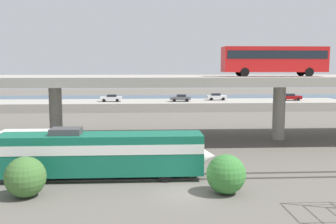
{
  "coord_description": "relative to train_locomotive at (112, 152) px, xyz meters",
  "views": [
    {
      "loc": [
        -2.81,
        -27.39,
        9.13
      ],
      "look_at": [
        -0.14,
        19.82,
        3.56
      ],
      "focal_mm": 42.08,
      "sensor_mm": 36.0,
      "label": 1
    }
  ],
  "objects": [
    {
      "name": "shrub_left",
      "position": [
        -5.62,
        -4.25,
        -0.76
      ],
      "size": [
        2.86,
        2.86,
        2.86
      ],
      "primitive_type": "sphere",
      "color": "#3F6D31",
      "rests_on": "ground_plane"
    },
    {
      "name": "harbor_water",
      "position": [
        5.61,
        74.0,
        -2.19
      ],
      "size": [
        140.0,
        36.0,
        0.01
      ],
      "primitive_type": "cube",
      "color": "navy",
      "rests_on": "ground_plane"
    },
    {
      "name": "parked_car_3",
      "position": [
        18.02,
        52.42,
        0.33
      ],
      "size": [
        4.12,
        1.92,
        1.5
      ],
      "color": "silver",
      "rests_on": "pier_parking_lot"
    },
    {
      "name": "parked_car_2",
      "position": [
        33.49,
        50.7,
        0.33
      ],
      "size": [
        4.65,
        2.0,
        1.5
      ],
      "color": "maroon",
      "rests_on": "pier_parking_lot"
    },
    {
      "name": "rail_strip_near",
      "position": [
        5.61,
        -0.76,
        -2.13
      ],
      "size": [
        110.0,
        0.12,
        0.12
      ],
      "primitive_type": "cube",
      "color": "#59544C",
      "rests_on": "ground_plane"
    },
    {
      "name": "service_truck_east",
      "position": [
        -7.66,
        5.89,
        -0.55
      ],
      "size": [
        6.8,
        2.46,
        3.04
      ],
      "color": "#B7B7BC",
      "rests_on": "ground_plane"
    },
    {
      "name": "parked_car_1",
      "position": [
        9.96,
        49.58,
        0.33
      ],
      "size": [
        4.14,
        1.87,
        1.5
      ],
      "rotation": [
        0.0,
        0.0,
        3.14
      ],
      "color": "#515459",
      "rests_on": "pier_parking_lot"
    },
    {
      "name": "ground_plane",
      "position": [
        5.61,
        -4.0,
        -2.19
      ],
      "size": [
        260.0,
        260.0,
        0.0
      ],
      "primitive_type": "plane",
      "color": "#605B54"
    },
    {
      "name": "train_locomotive",
      "position": [
        0.0,
        0.0,
        0.0
      ],
      "size": [
        17.4,
        3.04,
        4.18
      ],
      "color": "#14664C",
      "rests_on": "ground_plane"
    },
    {
      "name": "highway_overpass",
      "position": [
        5.61,
        16.0,
        5.01
      ],
      "size": [
        96.0,
        13.0,
        7.9
      ],
      "color": "#9E998E",
      "rests_on": "ground_plane"
    },
    {
      "name": "rail_strip_far",
      "position": [
        5.61,
        0.76,
        -2.13
      ],
      "size": [
        110.0,
        0.12,
        0.12
      ],
      "primitive_type": "cube",
      "color": "#59544C",
      "rests_on": "ground_plane"
    },
    {
      "name": "parked_car_0",
      "position": [
        -4.38,
        50.12,
        0.33
      ],
      "size": [
        4.34,
        1.93,
        1.5
      ],
      "rotation": [
        0.0,
        0.0,
        3.14
      ],
      "color": "silver",
      "rests_on": "pier_parking_lot"
    },
    {
      "name": "transit_bus_on_overpass",
      "position": [
        17.7,
        13.8,
        7.77
      ],
      "size": [
        12.0,
        2.68,
        3.4
      ],
      "color": "red",
      "rests_on": "highway_overpass"
    },
    {
      "name": "pier_parking_lot",
      "position": [
        5.61,
        51.0,
        -1.32
      ],
      "size": [
        78.48,
        11.6,
        1.75
      ],
      "primitive_type": "cube",
      "color": "#9E998E",
      "rests_on": "ground_plane"
    },
    {
      "name": "shrub_right",
      "position": [
        8.49,
        -4.28,
        -0.77
      ],
      "size": [
        2.84,
        2.84,
        2.84
      ],
      "primitive_type": "sphere",
      "color": "#377A34",
      "rests_on": "ground_plane"
    }
  ]
}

